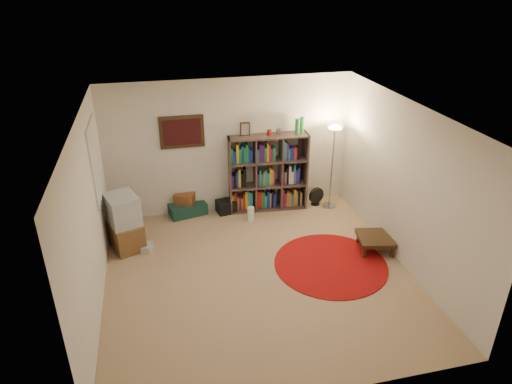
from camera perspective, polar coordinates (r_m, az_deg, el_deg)
room at (r=6.37m, az=-0.23°, el=-0.96°), size 4.54×4.54×2.54m
bookshelf at (r=8.57m, az=1.32°, el=2.36°), size 1.49×0.52×1.76m
floor_lamp at (r=8.47m, az=9.75°, el=6.49°), size 0.41×0.41×1.65m
floor_fan at (r=8.95m, az=7.54°, el=-0.54°), size 0.32×0.21×0.36m
tv_stand at (r=7.71m, az=-16.10°, el=-3.71°), size 0.64×0.76×0.94m
dvd_box at (r=7.77m, az=-13.94°, el=-6.68°), size 0.36×0.33×0.10m
suitcase at (r=8.68m, az=-8.60°, el=-2.02°), size 0.76×0.58×0.22m
wicker_basket at (r=8.59m, az=-8.91°, el=-0.79°), size 0.41×0.36×0.20m
duffel_bag at (r=8.65m, az=-3.75°, el=-1.80°), size 0.39×0.35×0.24m
paper_towel at (r=8.34m, az=-0.64°, el=-2.75°), size 0.17×0.17×0.27m
red_rug at (r=7.31m, az=9.29°, el=-8.87°), size 1.77×1.77×0.02m
side_table at (r=7.70m, az=14.70°, el=-5.65°), size 0.66×0.66×0.26m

